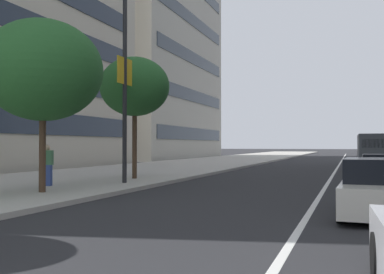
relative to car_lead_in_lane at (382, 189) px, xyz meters
name	(u,v)px	position (x,y,z in m)	size (l,w,h in m)	color
sidewalk_right_plaza	(174,167)	(19.92, 13.28, -0.57)	(160.00, 10.24, 0.15)	#B2ADA3
lane_centre_stripe	(338,167)	(24.92, 1.70, -0.64)	(110.00, 0.16, 0.01)	silver
car_lead_in_lane	(382,189)	(0.00, 0.00, 0.00)	(4.32, 2.03, 1.38)	beige
delivery_van_ahead	(374,151)	(21.60, -0.78, 0.66)	(5.28, 2.16, 2.43)	#4C5156
street_lamp_with_banners	(131,50)	(4.93, 9.22, 4.95)	(1.26, 2.27, 9.33)	#232326
street_tree_near_plaza_corner	(43,71)	(0.72, 10.32, 3.53)	(3.95, 3.95, 5.70)	#473323
street_tree_by_lamp_post	(135,87)	(7.27, 10.21, 3.77)	(3.24, 3.24, 5.66)	#473323
pedestrian_on_plaza	(47,165)	(2.72, 11.62, 0.29)	(0.37, 0.46, 1.56)	#33478C
office_tower_far_right_block	(131,12)	(42.19, 28.24, 18.74)	(25.61, 17.77, 38.75)	#B7B2A3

